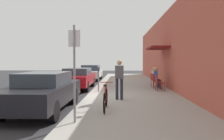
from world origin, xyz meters
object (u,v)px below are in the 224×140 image
(seated_patron_2, at_px, (155,76))
(cafe_chair_1, at_px, (156,80))
(parked_car_1, at_px, (77,78))
(cafe_chair_2, at_px, (154,79))
(street_sign, at_px, (74,66))
(parking_meter, at_px, (98,78))
(seated_patron_1, at_px, (157,77))
(cafe_chair_0, at_px, (158,82))
(parked_car_0, at_px, (43,91))
(bicycle_0, at_px, (106,99))
(parked_car_2, at_px, (91,72))
(pedestrian_standing, at_px, (119,76))

(seated_patron_2, bearing_deg, cafe_chair_1, -94.74)
(parked_car_1, height_order, cafe_chair_2, parked_car_1)
(street_sign, bearing_deg, parking_meter, 89.50)
(street_sign, bearing_deg, seated_patron_1, 64.56)
(cafe_chair_0, bearing_deg, parking_meter, -172.18)
(parked_car_0, xyz_separation_m, bicycle_0, (2.22, -0.27, -0.24))
(parked_car_2, relative_size, bicycle_0, 2.57)
(pedestrian_standing, bearing_deg, bicycle_0, -103.11)
(parking_meter, relative_size, seated_patron_1, 1.02)
(cafe_chair_0, height_order, seated_patron_1, seated_patron_1)
(parked_car_2, distance_m, cafe_chair_1, 8.40)
(street_sign, xyz_separation_m, bicycle_0, (0.72, 1.53, -1.16))
(cafe_chair_2, height_order, pedestrian_standing, pedestrian_standing)
(bicycle_0, distance_m, seated_patron_2, 6.86)
(cafe_chair_2, bearing_deg, parked_car_1, -179.89)
(street_sign, relative_size, cafe_chair_0, 2.99)
(cafe_chair_0, xyz_separation_m, pedestrian_standing, (-2.14, -2.76, 0.50))
(parking_meter, distance_m, seated_patron_1, 3.59)
(bicycle_0, xyz_separation_m, seated_patron_2, (2.66, 6.32, 0.34))
(parked_car_2, bearing_deg, cafe_chair_2, -51.95)
(parked_car_0, distance_m, parked_car_1, 6.02)
(parked_car_2, relative_size, parking_meter, 3.33)
(seated_patron_1, bearing_deg, cafe_chair_1, 172.98)
(parked_car_1, bearing_deg, cafe_chair_2, 0.11)
(street_sign, bearing_deg, cafe_chair_2, 67.00)
(cafe_chair_0, relative_size, cafe_chair_2, 1.00)
(parked_car_1, relative_size, pedestrian_standing, 2.59)
(parked_car_0, xyz_separation_m, seated_patron_1, (4.88, 5.32, 0.10))
(parked_car_2, bearing_deg, parked_car_0, -90.00)
(parking_meter, distance_m, bicycle_0, 4.33)
(parked_car_1, relative_size, parked_car_2, 1.00)
(bicycle_0, distance_m, cafe_chair_2, 6.82)
(parking_meter, relative_size, street_sign, 0.51)
(street_sign, height_order, bicycle_0, street_sign)
(seated_patron_1, bearing_deg, parked_car_1, 171.74)
(bicycle_0, height_order, seated_patron_2, seated_patron_2)
(parked_car_1, distance_m, pedestrian_standing, 5.12)
(street_sign, distance_m, seated_patron_1, 7.92)
(cafe_chair_0, bearing_deg, seated_patron_1, 86.08)
(parked_car_1, relative_size, cafe_chair_1, 5.06)
(parking_meter, height_order, cafe_chair_0, parking_meter)
(cafe_chair_1, height_order, pedestrian_standing, pedestrian_standing)
(parking_meter, bearing_deg, cafe_chair_1, 22.17)
(bicycle_0, xyz_separation_m, cafe_chair_0, (2.60, 4.71, 0.14))
(parking_meter, bearing_deg, parked_car_2, 100.70)
(parking_meter, bearing_deg, cafe_chair_2, 31.97)
(cafe_chair_1, bearing_deg, seated_patron_1, -7.02)
(parked_car_2, height_order, seated_patron_1, seated_patron_1)
(street_sign, distance_m, cafe_chair_0, 7.14)
(parking_meter, bearing_deg, parked_car_1, 127.31)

